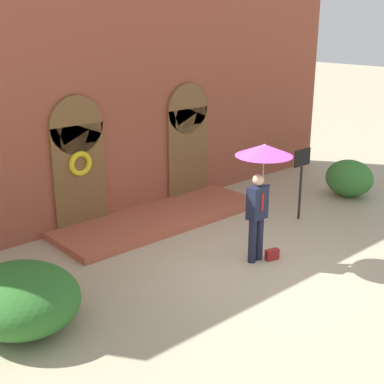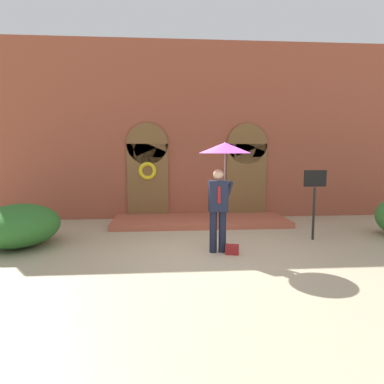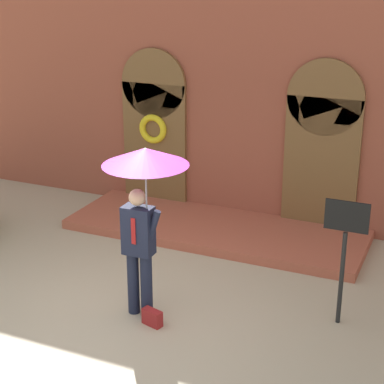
% 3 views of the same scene
% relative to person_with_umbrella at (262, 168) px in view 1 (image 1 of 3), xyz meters
% --- Properties ---
extents(ground_plane, '(80.00, 80.00, 0.00)m').
position_rel_person_with_umbrella_xyz_m(ground_plane, '(-0.18, -0.12, -1.91)').
color(ground_plane, tan).
extents(building_facade, '(14.00, 2.30, 5.60)m').
position_rel_person_with_umbrella_xyz_m(building_facade, '(-0.18, 4.04, 0.77)').
color(building_facade, brown).
rests_on(building_facade, ground).
extents(person_with_umbrella, '(1.10, 1.10, 2.36)m').
position_rel_person_with_umbrella_xyz_m(person_with_umbrella, '(0.00, 0.00, 0.00)').
color(person_with_umbrella, '#191E33').
rests_on(person_with_umbrella, ground).
extents(handbag, '(0.30, 0.19, 0.22)m').
position_rel_person_with_umbrella_xyz_m(handbag, '(0.18, -0.20, -1.80)').
color(handbag, maroon).
rests_on(handbag, ground).
extents(sign_post, '(0.56, 0.06, 1.72)m').
position_rel_person_with_umbrella_xyz_m(sign_post, '(2.41, 0.86, -0.75)').
color(sign_post, black).
rests_on(sign_post, ground).
extents(shrub_left, '(1.78, 2.04, 0.96)m').
position_rel_person_with_umbrella_xyz_m(shrub_left, '(-4.59, 0.85, -1.43)').
color(shrub_left, '#2D6B28').
rests_on(shrub_left, ground).
extents(shrub_right, '(1.16, 1.30, 0.98)m').
position_rel_person_with_umbrella_xyz_m(shrub_right, '(4.82, 1.05, -1.42)').
color(shrub_right, '#387A33').
rests_on(shrub_right, ground).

